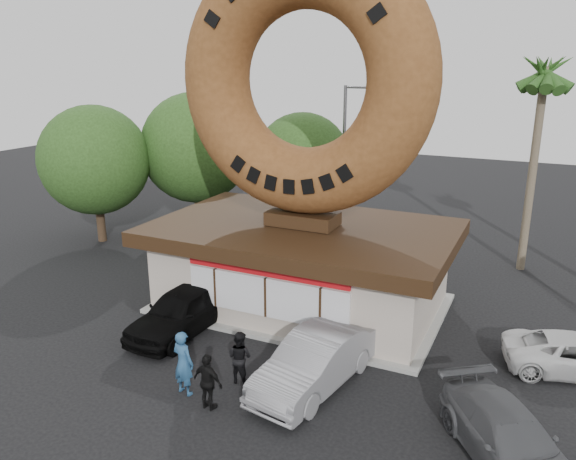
% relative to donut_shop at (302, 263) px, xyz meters
% --- Properties ---
extents(ground, '(90.00, 90.00, 0.00)m').
position_rel_donut_shop_xyz_m(ground, '(0.00, -5.98, -1.77)').
color(ground, black).
rests_on(ground, ground).
extents(donut_shop, '(11.20, 7.20, 3.80)m').
position_rel_donut_shop_xyz_m(donut_shop, '(0.00, 0.00, 0.00)').
color(donut_shop, '#BAAC9E').
rests_on(donut_shop, ground).
extents(giant_donut, '(9.52, 2.43, 9.52)m').
position_rel_donut_shop_xyz_m(giant_donut, '(0.00, 0.02, 6.79)').
color(giant_donut, brown).
rests_on(giant_donut, donut_shop).
extents(tree_west, '(6.00, 6.00, 7.65)m').
position_rel_donut_shop_xyz_m(tree_west, '(-9.50, 7.02, 2.87)').
color(tree_west, '#473321').
rests_on(tree_west, ground).
extents(tree_mid, '(5.20, 5.20, 6.63)m').
position_rel_donut_shop_xyz_m(tree_mid, '(-4.00, 9.02, 2.25)').
color(tree_mid, '#473321').
rests_on(tree_mid, ground).
extents(tree_far, '(5.60, 5.60, 7.14)m').
position_rel_donut_shop_xyz_m(tree_far, '(-13.00, 3.02, 2.56)').
color(tree_far, '#473321').
rests_on(tree_far, ground).
extents(palm_near, '(2.60, 2.60, 9.75)m').
position_rel_donut_shop_xyz_m(palm_near, '(7.50, 8.02, 6.65)').
color(palm_near, '#726651').
rests_on(palm_near, ground).
extents(street_lamp, '(2.11, 0.20, 8.00)m').
position_rel_donut_shop_xyz_m(street_lamp, '(-1.86, 10.02, 2.72)').
color(street_lamp, '#59595E').
rests_on(street_lamp, ground).
extents(person_left, '(0.78, 0.58, 1.95)m').
position_rel_donut_shop_xyz_m(person_left, '(-0.62, -6.99, -0.79)').
color(person_left, '#26517C').
rests_on(person_left, ground).
extents(person_center, '(0.86, 0.70, 1.64)m').
position_rel_donut_shop_xyz_m(person_center, '(0.54, -5.80, -0.95)').
color(person_center, black).
rests_on(person_center, ground).
extents(person_right, '(1.02, 0.54, 1.65)m').
position_rel_donut_shop_xyz_m(person_right, '(0.44, -7.34, -0.94)').
color(person_right, black).
rests_on(person_right, ground).
extents(car_black, '(2.12, 4.79, 1.60)m').
position_rel_donut_shop_xyz_m(car_black, '(-2.94, -3.84, -0.97)').
color(car_black, black).
rests_on(car_black, ground).
extents(car_silver, '(2.49, 5.05, 1.59)m').
position_rel_donut_shop_xyz_m(car_silver, '(2.64, -5.06, -0.97)').
color(car_silver, gray).
rests_on(car_silver, ground).
extents(car_grey, '(4.18, 4.81, 1.33)m').
position_rel_donut_shop_xyz_m(car_grey, '(8.07, -6.16, -1.10)').
color(car_grey, '#525457').
rests_on(car_grey, ground).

